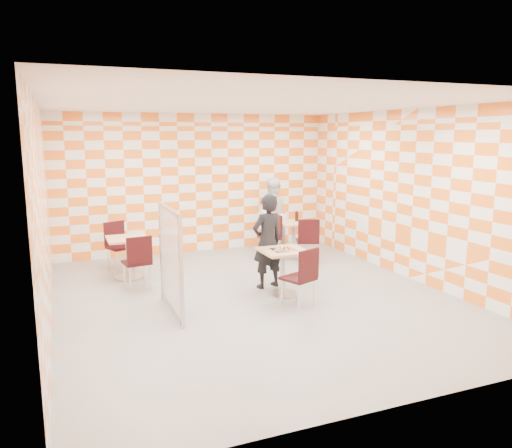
{
  "coord_description": "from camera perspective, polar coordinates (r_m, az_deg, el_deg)",
  "views": [
    {
      "loc": [
        -2.8,
        -7.06,
        2.56
      ],
      "look_at": [
        0.1,
        0.2,
        1.15
      ],
      "focal_mm": 35.0,
      "sensor_mm": 36.0,
      "label": 1
    }
  ],
  "objects": [
    {
      "name": "room_shell",
      "position": [
        8.17,
        -1.55,
        2.77
      ],
      "size": [
        7.0,
        7.0,
        7.0
      ],
      "color": "gray",
      "rests_on": "ground"
    },
    {
      "name": "main_table",
      "position": [
        8.01,
        3.12,
        -4.63
      ],
      "size": [
        0.7,
        0.7,
        0.75
      ],
      "color": "tan",
      "rests_on": "ground"
    },
    {
      "name": "second_table",
      "position": [
        10.52,
        4.36,
        -1.05
      ],
      "size": [
        0.7,
        0.7,
        0.75
      ],
      "color": "tan",
      "rests_on": "ground"
    },
    {
      "name": "empty_table",
      "position": [
        9.21,
        -14.43,
        -2.97
      ],
      "size": [
        0.7,
        0.7,
        0.75
      ],
      "color": "tan",
      "rests_on": "ground"
    },
    {
      "name": "chair_main_front",
      "position": [
        7.39,
        5.39,
        -5.65
      ],
      "size": [
        0.55,
        0.56,
        0.92
      ],
      "color": "black",
      "rests_on": "ground"
    },
    {
      "name": "chair_second_front",
      "position": [
        9.95,
        5.95,
        -1.53
      ],
      "size": [
        0.54,
        0.55,
        0.92
      ],
      "color": "black",
      "rests_on": "ground"
    },
    {
      "name": "chair_second_side",
      "position": [
        10.33,
        2.01,
        -1.03
      ],
      "size": [
        0.48,
        0.48,
        0.92
      ],
      "color": "black",
      "rests_on": "ground"
    },
    {
      "name": "chair_empty_near",
      "position": [
        8.47,
        -13.34,
        -3.82
      ],
      "size": [
        0.48,
        0.48,
        0.92
      ],
      "color": "black",
      "rests_on": "ground"
    },
    {
      "name": "chair_empty_far",
      "position": [
        9.84,
        -15.55,
        -1.97
      ],
      "size": [
        0.55,
        0.56,
        0.92
      ],
      "color": "black",
      "rests_on": "ground"
    },
    {
      "name": "partition",
      "position": [
        7.25,
        -9.73,
        -4.05
      ],
      "size": [
        0.08,
        1.38,
        1.55
      ],
      "color": "white",
      "rests_on": "ground"
    },
    {
      "name": "man_dark",
      "position": [
        8.34,
        1.31,
        -2.01
      ],
      "size": [
        0.65,
        0.5,
        1.59
      ],
      "primitive_type": "imported",
      "rotation": [
        0.0,
        0.0,
        3.37
      ],
      "color": "black",
      "rests_on": "ground"
    },
    {
      "name": "man_white",
      "position": [
        11.09,
        1.8,
        1.13
      ],
      "size": [
        0.96,
        0.87,
        1.62
      ],
      "primitive_type": "imported",
      "rotation": [
        0.0,
        0.0,
        3.54
      ],
      "color": "white",
      "rests_on": "ground"
    },
    {
      "name": "pizza_on_foil",
      "position": [
        7.93,
        3.19,
        -2.85
      ],
      "size": [
        0.4,
        0.4,
        0.04
      ],
      "color": "silver",
      "rests_on": "main_table"
    },
    {
      "name": "sport_bottle",
      "position": [
        10.53,
        3.2,
        0.79
      ],
      "size": [
        0.06,
        0.06,
        0.2
      ],
      "color": "white",
      "rests_on": "second_table"
    },
    {
      "name": "soda_bottle",
      "position": [
        10.57,
        4.67,
        0.9
      ],
      "size": [
        0.07,
        0.07,
        0.23
      ],
      "color": "black",
      "rests_on": "second_table"
    }
  ]
}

